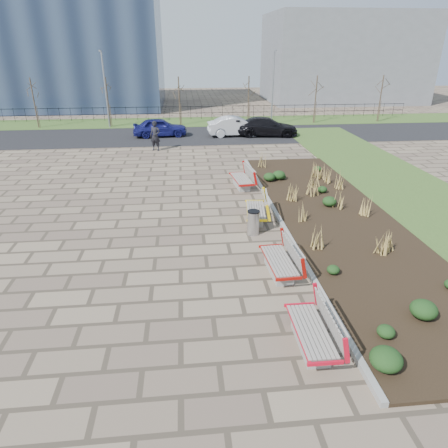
{
  "coord_description": "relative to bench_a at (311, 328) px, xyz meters",
  "views": [
    {
      "loc": [
        0.27,
        -9.24,
        6.42
      ],
      "look_at": [
        1.5,
        3.0,
        0.9
      ],
      "focal_mm": 32.0,
      "sensor_mm": 36.0,
      "label": 1
    }
  ],
  "objects": [
    {
      "name": "tree_e",
      "position": [
        9.0,
        28.62,
        1.54
      ],
      "size": [
        1.4,
        1.4,
        4.0
      ],
      "primitive_type": null,
      "color": "#4C3D2D",
      "rests_on": "grass_verge_far"
    },
    {
      "name": "tree_d",
      "position": [
        3.0,
        28.62,
        1.54
      ],
      "size": [
        1.4,
        1.4,
        4.0
      ],
      "primitive_type": null,
      "color": "#4C3D2D",
      "rests_on": "grass_verge_far"
    },
    {
      "name": "car_black",
      "position": [
        3.61,
        23.42,
        0.21
      ],
      "size": [
        4.96,
        2.46,
        1.38
      ],
      "primitive_type": "imported",
      "rotation": [
        0.0,
        0.0,
        1.46
      ],
      "color": "black",
      "rests_on": "road"
    },
    {
      "name": "tree_a",
      "position": [
        -15.0,
        28.62,
        1.54
      ],
      "size": [
        1.4,
        1.4,
        4.0
      ],
      "primitive_type": null,
      "color": "#4C3D2D",
      "rests_on": "grass_verge_far"
    },
    {
      "name": "planting_bed",
      "position": [
        3.25,
        7.12,
        -0.45
      ],
      "size": [
        4.5,
        18.0,
        0.1
      ],
      "primitive_type": "cube",
      "color": "black",
      "rests_on": "ground"
    },
    {
      "name": "lamp_west",
      "position": [
        -9.0,
        28.12,
        2.54
      ],
      "size": [
        0.24,
        0.6,
        6.0
      ],
      "primitive_type": null,
      "color": "gray",
      "rests_on": "grass_verge_far"
    },
    {
      "name": "pedestrian",
      "position": [
        -4.61,
        19.54,
        0.46
      ],
      "size": [
        0.81,
        0.66,
        1.93
      ],
      "primitive_type": "imported",
      "rotation": [
        0.0,
        0.0,
        -0.31
      ],
      "color": "black",
      "rests_on": "ground"
    },
    {
      "name": "car_blue",
      "position": [
        -4.53,
        23.99,
        0.21
      ],
      "size": [
        4.2,
        2.03,
        1.38
      ],
      "primitive_type": "imported",
      "rotation": [
        0.0,
        0.0,
        1.67
      ],
      "color": "navy",
      "rests_on": "road"
    },
    {
      "name": "bench_d",
      "position": [
        0.0,
        11.52,
        0.0
      ],
      "size": [
        1.12,
        2.18,
        1.0
      ],
      "primitive_type": null,
      "rotation": [
        0.0,
        0.0,
        0.11
      ],
      "color": "#B80D0C",
      "rests_on": "ground"
    },
    {
      "name": "grass_verge_near",
      "position": [
        8.0,
        7.12,
        -0.48
      ],
      "size": [
        5.0,
        38.0,
        0.04
      ],
      "primitive_type": "cube",
      "color": "#33511E",
      "rests_on": "ground"
    },
    {
      "name": "railing_fence",
      "position": [
        -3.0,
        31.62,
        0.14
      ],
      "size": [
        44.0,
        0.1,
        1.2
      ],
      "primitive_type": null,
      "color": "black",
      "rests_on": "grass_verge_far"
    },
    {
      "name": "tree_f",
      "position": [
        15.0,
        28.62,
        1.54
      ],
      "size": [
        1.4,
        1.4,
        4.0
      ],
      "primitive_type": null,
      "color": "#4C3D2D",
      "rests_on": "grass_verge_far"
    },
    {
      "name": "bench_c",
      "position": [
        0.0,
        7.4,
        0.0
      ],
      "size": [
        1.15,
        2.19,
        1.0
      ],
      "primitive_type": null,
      "rotation": [
        0.0,
        0.0,
        -0.12
      ],
      "color": "yellow",
      "rests_on": "ground"
    },
    {
      "name": "road",
      "position": [
        -3.0,
        24.12,
        -0.49
      ],
      "size": [
        80.0,
        7.0,
        0.02
      ],
      "primitive_type": "cube",
      "color": "black",
      "rests_on": "ground"
    },
    {
      "name": "tree_c",
      "position": [
        -3.0,
        28.62,
        1.54
      ],
      "size": [
        1.4,
        1.4,
        4.0
      ],
      "primitive_type": null,
      "color": "#4C3D2D",
      "rests_on": "grass_verge_far"
    },
    {
      "name": "bench_b",
      "position": [
        0.0,
        3.27,
        0.0
      ],
      "size": [
        1.0,
        2.14,
        1.0
      ],
      "primitive_type": null,
      "rotation": [
        0.0,
        0.0,
        0.05
      ],
      "color": "#A5110B",
      "rests_on": "ground"
    },
    {
      "name": "building_grey",
      "position": [
        17.0,
        44.12,
        4.5
      ],
      "size": [
        18.0,
        12.0,
        10.0
      ],
      "primitive_type": "cube",
      "color": "slate",
      "rests_on": "ground"
    },
    {
      "name": "litter_bin",
      "position": [
        -0.32,
        6.11,
        -0.05
      ],
      "size": [
        0.44,
        0.44,
        0.91
      ],
      "primitive_type": "cylinder",
      "color": "#B2B2B7",
      "rests_on": "ground"
    },
    {
      "name": "tree_b",
      "position": [
        -9.0,
        28.62,
        1.54
      ],
      "size": [
        1.4,
        1.4,
        4.0
      ],
      "primitive_type": null,
      "color": "#4C3D2D",
      "rests_on": "grass_verge_far"
    },
    {
      "name": "lamp_east",
      "position": [
        5.0,
        28.12,
        2.54
      ],
      "size": [
        0.24,
        0.6,
        6.0
      ],
      "primitive_type": null,
      "color": "gray",
      "rests_on": "grass_verge_far"
    },
    {
      "name": "grass_verge_far",
      "position": [
        -3.0,
        30.12,
        -0.48
      ],
      "size": [
        80.0,
        5.0,
        0.04
      ],
      "primitive_type": "cube",
      "color": "#33511E",
      "rests_on": "ground"
    },
    {
      "name": "ground",
      "position": [
        -3.0,
        2.12,
        -0.5
      ],
      "size": [
        120.0,
        120.0,
        0.0
      ],
      "primitive_type": "plane",
      "color": "#796953",
      "rests_on": "ground"
    },
    {
      "name": "car_silver",
      "position": [
        1.31,
        23.65,
        0.24
      ],
      "size": [
        4.46,
        1.77,
        1.44
      ],
      "primitive_type": "imported",
      "rotation": [
        0.0,
        0.0,
        1.63
      ],
      "color": "#B5B8BE",
      "rests_on": "road"
    },
    {
      "name": "bench_a",
      "position": [
        0.0,
        0.0,
        0.0
      ],
      "size": [
        0.92,
        2.11,
        1.0
      ],
      "primitive_type": null,
      "rotation": [
        0.0,
        0.0,
        -0.01
      ],
      "color": "red",
      "rests_on": "ground"
    },
    {
      "name": "planting_curb",
      "position": [
        0.92,
        7.12,
        -0.42
      ],
      "size": [
        0.16,
        18.0,
        0.15
      ],
      "primitive_type": "cube",
      "color": "gray",
      "rests_on": "ground"
    }
  ]
}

